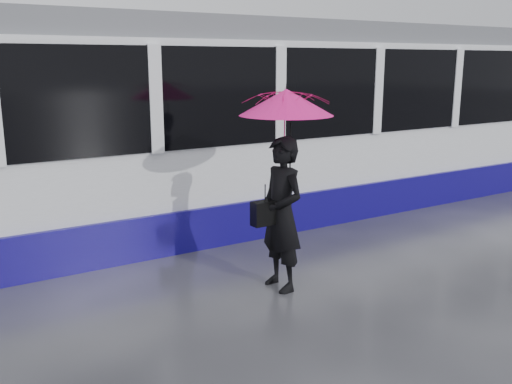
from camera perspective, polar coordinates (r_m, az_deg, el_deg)
ground at (r=7.83m, az=4.18°, el=-7.23°), size 90.00×90.00×0.00m
rails at (r=9.86m, az=-4.39°, el=-2.91°), size 34.00×1.51×0.02m
tram at (r=9.15m, az=-9.87°, el=6.11°), size 26.00×2.56×3.35m
woman at (r=6.77m, az=2.57°, el=-2.24°), size 0.46×0.69×1.85m
umbrella at (r=6.59m, az=3.03°, el=7.12°), size 1.12×1.12×1.25m
handbag at (r=6.65m, az=0.91°, el=-2.10°), size 0.34×0.15×0.47m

